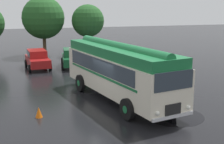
{
  "coord_description": "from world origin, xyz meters",
  "views": [
    {
      "loc": [
        -5.03,
        -16.58,
        5.67
      ],
      "look_at": [
        0.57,
        2.14,
        1.4
      ],
      "focal_mm": 50.0,
      "sensor_mm": 36.0,
      "label": 1
    }
  ],
  "objects_px": {
    "car_mid_left": "(72,58)",
    "traffic_cone": "(39,112)",
    "car_near_left": "(37,59)",
    "car_mid_right": "(99,55)",
    "vintage_bus": "(119,69)",
    "car_far_right": "(125,54)"
  },
  "relations": [
    {
      "from": "car_near_left",
      "to": "vintage_bus",
      "type": "bearing_deg",
      "value": -69.54
    },
    {
      "from": "car_far_right",
      "to": "car_mid_right",
      "type": "bearing_deg",
      "value": 178.15
    },
    {
      "from": "vintage_bus",
      "to": "traffic_cone",
      "type": "relative_size",
      "value": 18.86
    },
    {
      "from": "car_mid_left",
      "to": "traffic_cone",
      "type": "bearing_deg",
      "value": -106.91
    },
    {
      "from": "vintage_bus",
      "to": "car_mid_right",
      "type": "distance_m",
      "value": 11.99
    },
    {
      "from": "car_near_left",
      "to": "car_mid_left",
      "type": "height_order",
      "value": "same"
    },
    {
      "from": "car_near_left",
      "to": "traffic_cone",
      "type": "relative_size",
      "value": 7.88
    },
    {
      "from": "car_near_left",
      "to": "car_far_right",
      "type": "bearing_deg",
      "value": 4.47
    },
    {
      "from": "car_mid_left",
      "to": "car_mid_right",
      "type": "distance_m",
      "value": 2.92
    },
    {
      "from": "car_mid_left",
      "to": "car_near_left",
      "type": "bearing_deg",
      "value": 177.28
    },
    {
      "from": "car_near_left",
      "to": "car_mid_right",
      "type": "height_order",
      "value": "same"
    },
    {
      "from": "vintage_bus",
      "to": "car_far_right",
      "type": "xyz_separation_m",
      "value": [
        4.43,
        11.73,
        -1.05
      ]
    },
    {
      "from": "vintage_bus",
      "to": "car_mid_left",
      "type": "distance_m",
      "value": 11.01
    },
    {
      "from": "car_mid_right",
      "to": "car_far_right",
      "type": "distance_m",
      "value": 2.68
    },
    {
      "from": "car_mid_right",
      "to": "car_mid_left",
      "type": "bearing_deg",
      "value": -162.0
    },
    {
      "from": "vintage_bus",
      "to": "car_mid_right",
      "type": "bearing_deg",
      "value": 81.57
    },
    {
      "from": "car_mid_left",
      "to": "car_mid_right",
      "type": "bearing_deg",
      "value": 18.0
    },
    {
      "from": "car_mid_left",
      "to": "traffic_cone",
      "type": "distance_m",
      "value": 13.19
    },
    {
      "from": "car_mid_left",
      "to": "traffic_cone",
      "type": "relative_size",
      "value": 7.92
    },
    {
      "from": "vintage_bus",
      "to": "car_near_left",
      "type": "xyz_separation_m",
      "value": [
        -4.13,
        11.06,
        -1.05
      ]
    },
    {
      "from": "car_mid_right",
      "to": "traffic_cone",
      "type": "distance_m",
      "value": 15.05
    },
    {
      "from": "car_near_left",
      "to": "traffic_cone",
      "type": "xyz_separation_m",
      "value": [
        -0.73,
        -12.76,
        -0.57
      ]
    }
  ]
}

